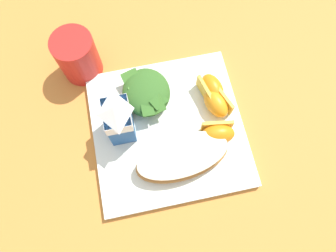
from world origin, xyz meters
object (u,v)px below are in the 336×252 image
object	(u,v)px
milk_carton	(118,118)
orange_wedge_rear	(212,88)
orange_wedge_front	(218,133)
drinking_red_cup	(78,57)
green_salad_pile	(146,92)
white_plate	(168,129)
cheesy_pizza_bread	(182,157)
orange_wedge_middle	(217,103)

from	to	relation	value
milk_carton	orange_wedge_rear	world-z (taller)	milk_carton
orange_wedge_front	drinking_red_cup	bearing A→B (deg)	48.45
green_salad_pile	orange_wedge_front	bearing A→B (deg)	-133.56
white_plate	milk_carton	world-z (taller)	milk_carton
green_salad_pile	drinking_red_cup	distance (m)	0.15
cheesy_pizza_bread	orange_wedge_rear	bearing A→B (deg)	-35.18
white_plate	orange_wedge_middle	distance (m)	0.10
cheesy_pizza_bread	orange_wedge_middle	xyz separation A→B (m)	(0.09, -0.09, 0.00)
orange_wedge_front	orange_wedge_rear	distance (m)	0.09
green_salad_pile	drinking_red_cup	world-z (taller)	drinking_red_cup
orange_wedge_front	orange_wedge_middle	bearing A→B (deg)	-12.63
white_plate	orange_wedge_rear	world-z (taller)	orange_wedge_rear
green_salad_pile	orange_wedge_middle	world-z (taller)	same
cheesy_pizza_bread	orange_wedge_middle	world-z (taller)	orange_wedge_middle
green_salad_pile	orange_wedge_middle	xyz separation A→B (m)	(-0.05, -0.12, -0.00)
green_salad_pile	orange_wedge_front	world-z (taller)	same
white_plate	orange_wedge_front	world-z (taller)	orange_wedge_front
orange_wedge_front	orange_wedge_rear	size ratio (longest dim) A/B	0.97
orange_wedge_middle	cheesy_pizza_bread	bearing A→B (deg)	135.64
cheesy_pizza_bread	orange_wedge_front	size ratio (longest dim) A/B	2.75
cheesy_pizza_bread	green_salad_pile	distance (m)	0.14
orange_wedge_middle	orange_wedge_front	bearing A→B (deg)	167.37
milk_carton	green_salad_pile	bearing A→B (deg)	-44.67
cheesy_pizza_bread	drinking_red_cup	distance (m)	0.28
white_plate	green_salad_pile	distance (m)	0.08
orange_wedge_rear	milk_carton	bearing A→B (deg)	102.44
orange_wedge_front	orange_wedge_middle	world-z (taller)	same
white_plate	orange_wedge_front	size ratio (longest dim) A/B	4.33
orange_wedge_rear	cheesy_pizza_bread	bearing A→B (deg)	144.82
white_plate	green_salad_pile	world-z (taller)	green_salad_pile
green_salad_pile	orange_wedge_front	size ratio (longest dim) A/B	1.62
cheesy_pizza_bread	orange_wedge_front	distance (m)	0.08
milk_carton	orange_wedge_middle	world-z (taller)	milk_carton
orange_wedge_front	cheesy_pizza_bread	bearing A→B (deg)	112.16
orange_wedge_middle	drinking_red_cup	world-z (taller)	drinking_red_cup
green_salad_pile	milk_carton	size ratio (longest dim) A/B	0.95
cheesy_pizza_bread	milk_carton	bearing A→B (deg)	50.50
milk_carton	orange_wedge_rear	xyz separation A→B (m)	(0.04, -0.18, -0.04)
orange_wedge_middle	milk_carton	bearing A→B (deg)	92.66
orange_wedge_front	orange_wedge_rear	xyz separation A→B (m)	(0.09, -0.01, 0.00)
milk_carton	orange_wedge_rear	distance (m)	0.19
white_plate	cheesy_pizza_bread	bearing A→B (deg)	-169.26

